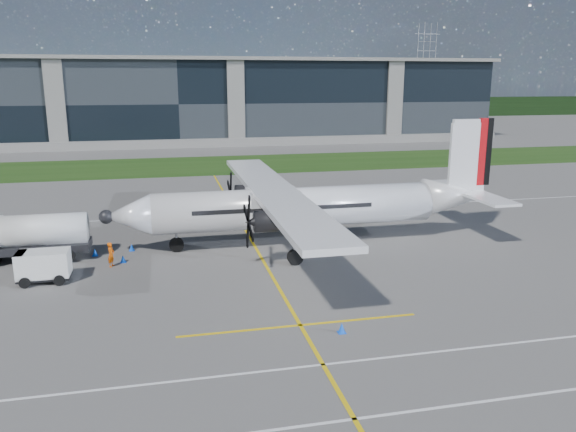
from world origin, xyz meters
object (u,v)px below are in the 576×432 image
object	(u,v)px
safety_cone_nose_port	(123,259)
safety_cone_fwd	(95,252)
safety_cone_nose_stbd	(132,247)
pylon_east	(426,69)
safety_cone_portwing	(342,328)
baggage_tug	(44,267)
safety_cone_stbdwing	(250,199)
turboprop_aircraft	(309,184)
fuel_tanker_truck	(18,238)
ground_crew_person	(111,253)

from	to	relation	value
safety_cone_nose_port	safety_cone_fwd	xyz separation A→B (m)	(-1.96, 1.88, 0.00)
safety_cone_nose_stbd	safety_cone_nose_port	world-z (taller)	same
pylon_east	safety_cone_portwing	distance (m)	177.16
baggage_tug	safety_cone_stbdwing	world-z (taller)	baggage_tug
safety_cone_stbdwing	turboprop_aircraft	bearing A→B (deg)	-82.84
fuel_tanker_truck	safety_cone_fwd	size ratio (longest dim) A/B	16.38
safety_cone_nose_stbd	safety_cone_stbdwing	size ratio (longest dim) A/B	1.00
pylon_east	safety_cone_fwd	distance (m)	170.49
pylon_east	turboprop_aircraft	world-z (taller)	pylon_east
safety_cone_fwd	baggage_tug	bearing A→B (deg)	-116.89
turboprop_aircraft	fuel_tanker_truck	distance (m)	19.96
safety_cone_nose_port	safety_cone_stbdwing	size ratio (longest dim) A/B	1.00
turboprop_aircraft	safety_cone_stbdwing	world-z (taller)	turboprop_aircraft
safety_cone_fwd	safety_cone_portwing	world-z (taller)	same
safety_cone_nose_stbd	safety_cone_fwd	bearing A→B (deg)	-164.38
ground_crew_person	turboprop_aircraft	bearing A→B (deg)	-60.08
turboprop_aircraft	baggage_tug	distance (m)	18.24
baggage_tug	safety_cone_nose_port	distance (m)	5.15
turboprop_aircraft	safety_cone_stbdwing	size ratio (longest dim) A/B	59.28
safety_cone_nose_stbd	safety_cone_portwing	distance (m)	18.86
turboprop_aircraft	ground_crew_person	world-z (taller)	turboprop_aircraft
pylon_east	safety_cone_fwd	size ratio (longest dim) A/B	60.00
fuel_tanker_truck	safety_cone_fwd	distance (m)	4.90
pylon_east	turboprop_aircraft	distance (m)	162.69
safety_cone_nose_stbd	safety_cone_stbdwing	xyz separation A→B (m)	(10.67, 14.59, 0.00)
turboprop_aircraft	safety_cone_nose_port	distance (m)	13.80
safety_cone_nose_port	safety_cone_fwd	distance (m)	2.72
ground_crew_person	safety_cone_nose_port	bearing A→B (deg)	-23.23
pylon_east	safety_cone_fwd	xyz separation A→B (m)	(-93.01, -142.12, -14.75)
safety_cone_nose_stbd	safety_cone_portwing	xyz separation A→B (m)	(10.33, -15.78, 0.00)
safety_cone_nose_stbd	safety_cone_fwd	size ratio (longest dim) A/B	1.00
ground_crew_person	safety_cone_fwd	bearing A→B (deg)	46.96
safety_cone_nose_stbd	safety_cone_nose_port	bearing A→B (deg)	-99.65
turboprop_aircraft	safety_cone_stbdwing	bearing A→B (deg)	97.16
safety_cone_fwd	safety_cone_stbdwing	size ratio (longest dim) A/B	1.00
baggage_tug	safety_cone_fwd	bearing A→B (deg)	63.11
fuel_tanker_truck	safety_cone_nose_stbd	bearing A→B (deg)	5.27
baggage_tug	safety_cone_nose_port	size ratio (longest dim) A/B	6.27
turboprop_aircraft	baggage_tug	bearing A→B (deg)	-165.88
fuel_tanker_truck	baggage_tug	world-z (taller)	fuel_tanker_truck
turboprop_aircraft	safety_cone_nose_stbd	distance (m)	13.33
safety_cone_nose_port	safety_cone_fwd	size ratio (longest dim) A/B	1.00
turboprop_aircraft	fuel_tanker_truck	world-z (taller)	turboprop_aircraft
safety_cone_nose_port	pylon_east	bearing A→B (deg)	57.70
safety_cone_nose_port	safety_cone_portwing	bearing A→B (deg)	-50.85
ground_crew_person	pylon_east	bearing A→B (deg)	-12.06
baggage_tug	safety_cone_nose_port	xyz separation A→B (m)	(4.31, 2.74, -0.69)
fuel_tanker_truck	baggage_tug	distance (m)	5.25
safety_cone_nose_stbd	safety_cone_portwing	world-z (taller)	same
safety_cone_nose_stbd	safety_cone_nose_port	size ratio (longest dim) A/B	1.00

